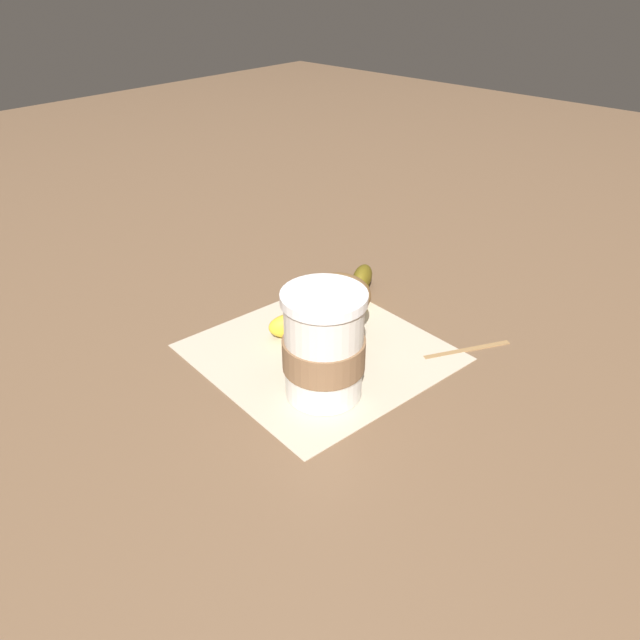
{
  "coord_description": "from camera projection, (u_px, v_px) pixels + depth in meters",
  "views": [
    {
      "loc": [
        -0.41,
        0.44,
        0.4
      ],
      "look_at": [
        0.0,
        0.0,
        0.04
      ],
      "focal_mm": 35.0,
      "sensor_mm": 36.0,
      "label": 1
    }
  ],
  "objects": [
    {
      "name": "ground_plane",
      "position": [
        320.0,
        352.0,
        0.72
      ],
      "size": [
        3.0,
        3.0,
        0.0
      ],
      "primitive_type": "plane",
      "color": "brown"
    },
    {
      "name": "paper_napkin",
      "position": [
        320.0,
        352.0,
        0.72
      ],
      "size": [
        0.28,
        0.28,
        0.0
      ],
      "primitive_type": "cube",
      "rotation": [
        0.0,
        0.0,
        -0.12
      ],
      "color": "beige",
      "rests_on": "ground_plane"
    },
    {
      "name": "coffee_cup",
      "position": [
        324.0,
        347.0,
        0.63
      ],
      "size": [
        0.09,
        0.09,
        0.12
      ],
      "color": "silver",
      "rests_on": "paper_napkin"
    },
    {
      "name": "muffin",
      "position": [
        335.0,
        307.0,
        0.72
      ],
      "size": [
        0.08,
        0.08,
        0.08
      ],
      "color": "white",
      "rests_on": "paper_napkin"
    },
    {
      "name": "banana",
      "position": [
        336.0,
        302.0,
        0.79
      ],
      "size": [
        0.07,
        0.21,
        0.03
      ],
      "color": "gold",
      "rests_on": "paper_napkin"
    },
    {
      "name": "wooden_stirrer",
      "position": [
        467.0,
        349.0,
        0.72
      ],
      "size": [
        0.06,
        0.1,
        0.0
      ],
      "primitive_type": "cube",
      "rotation": [
        0.0,
        0.0,
        1.06
      ],
      "color": "#9E7547",
      "rests_on": "ground_plane"
    }
  ]
}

